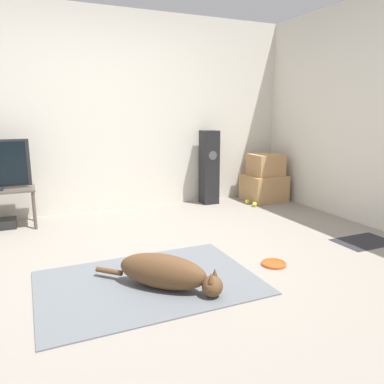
{
  "coord_description": "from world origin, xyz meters",
  "views": [
    {
      "loc": [
        -0.96,
        -2.81,
        1.29
      ],
      "look_at": [
        0.63,
        0.75,
        0.45
      ],
      "focal_mm": 35.0,
      "sensor_mm": 36.0,
      "label": 1
    }
  ],
  "objects": [
    {
      "name": "door_mat",
      "position": [
        2.09,
        -0.24,
        0.0
      ],
      "size": [
        0.57,
        0.39,
        0.01
      ],
      "color": "#28282D",
      "rests_on": "ground_plane"
    },
    {
      "name": "cardboard_box_lower",
      "position": [
        2.2,
        1.68,
        0.19
      ],
      "size": [
        0.55,
        0.51,
        0.38
      ],
      "color": "tan",
      "rests_on": "ground_plane"
    },
    {
      "name": "frisbee",
      "position": [
        0.91,
        -0.35,
        0.01
      ],
      "size": [
        0.21,
        0.21,
        0.03
      ],
      "color": "#DB511E",
      "rests_on": "ground_plane"
    },
    {
      "name": "floor_speaker",
      "position": [
        1.39,
        1.87,
        0.52
      ],
      "size": [
        0.22,
        0.23,
        1.03
      ],
      "color": "black",
      "rests_on": "ground_plane"
    },
    {
      "name": "tennis_ball_by_boxes",
      "position": [
        1.87,
        1.42,
        0.03
      ],
      "size": [
        0.07,
        0.07,
        0.07
      ],
      "color": "#C6E033",
      "rests_on": "ground_plane"
    },
    {
      "name": "cardboard_box_upper",
      "position": [
        2.22,
        1.68,
        0.53
      ],
      "size": [
        0.43,
        0.4,
        0.31
      ],
      "color": "tan",
      "rests_on": "cardboard_box_lower"
    },
    {
      "name": "tennis_ball_near_speaker",
      "position": [
        1.87,
        1.6,
        0.03
      ],
      "size": [
        0.07,
        0.07,
        0.07
      ],
      "color": "#C6E033",
      "rests_on": "ground_plane"
    },
    {
      "name": "game_console",
      "position": [
        -1.29,
        1.77,
        0.05
      ],
      "size": [
        0.34,
        0.27,
        0.09
      ],
      "color": "black",
      "rests_on": "ground_plane"
    },
    {
      "name": "area_rug",
      "position": [
        -0.18,
        -0.25,
        0.01
      ],
      "size": [
        1.64,
        1.13,
        0.01
      ],
      "color": "slate",
      "rests_on": "ground_plane"
    },
    {
      "name": "dog",
      "position": [
        -0.09,
        -0.4,
        0.14
      ],
      "size": [
        0.77,
        0.76,
        0.26
      ],
      "color": "brown",
      "rests_on": "area_rug"
    },
    {
      "name": "ground_plane",
      "position": [
        0.0,
        0.0,
        0.0
      ],
      "size": [
        12.0,
        12.0,
        0.0
      ],
      "primitive_type": "plane",
      "color": "gray"
    },
    {
      "name": "wall_back",
      "position": [
        0.0,
        2.1,
        1.27
      ],
      "size": [
        8.0,
        0.06,
        2.55
      ],
      "color": "beige",
      "rests_on": "ground_plane"
    }
  ]
}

